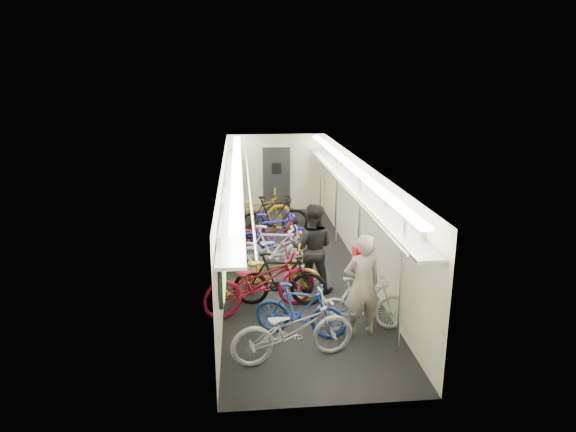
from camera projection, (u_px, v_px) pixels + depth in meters
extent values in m
plane|color=black|center=(293.00, 267.00, 11.57)|extent=(10.00, 10.00, 0.00)
plane|color=white|center=(293.00, 162.00, 10.92)|extent=(10.00, 10.00, 0.00)
plane|color=beige|center=(224.00, 218.00, 11.11)|extent=(0.00, 10.00, 10.00)
plane|color=beige|center=(360.00, 214.00, 11.38)|extent=(0.00, 10.00, 10.00)
plane|color=beige|center=(276.00, 173.00, 16.03)|extent=(3.00, 0.00, 3.00)
plane|color=beige|center=(334.00, 324.00, 6.46)|extent=(3.00, 0.00, 3.00)
cube|color=black|center=(221.00, 271.00, 8.03)|extent=(0.06, 1.10, 0.80)
cube|color=#7ED45C|center=(224.00, 271.00, 8.04)|extent=(0.02, 0.96, 0.66)
cube|color=black|center=(225.00, 229.00, 10.14)|extent=(0.06, 1.10, 0.80)
cube|color=#7ED45C|center=(227.00, 229.00, 10.14)|extent=(0.02, 0.96, 0.66)
cube|color=black|center=(227.00, 202.00, 12.25)|extent=(0.06, 1.10, 0.80)
cube|color=#7ED45C|center=(229.00, 202.00, 12.25)|extent=(0.02, 0.96, 0.66)
cube|color=black|center=(229.00, 183.00, 14.36)|extent=(0.06, 1.10, 0.80)
cube|color=#7ED45C|center=(230.00, 183.00, 14.36)|extent=(0.02, 0.96, 0.66)
cube|color=yellow|center=(224.00, 245.00, 9.07)|extent=(0.02, 0.22, 0.30)
cube|color=yellow|center=(226.00, 212.00, 11.18)|extent=(0.02, 0.22, 0.30)
cube|color=yellow|center=(228.00, 190.00, 13.29)|extent=(0.02, 0.22, 0.30)
cube|color=black|center=(277.00, 179.00, 16.03)|extent=(0.85, 0.08, 2.00)
cube|color=#999BA0|center=(233.00, 185.00, 10.93)|extent=(0.40, 9.70, 0.05)
cube|color=#999BA0|center=(351.00, 183.00, 11.17)|extent=(0.40, 9.70, 0.05)
cylinder|color=silver|center=(249.00, 180.00, 10.94)|extent=(0.04, 9.70, 0.04)
cylinder|color=silver|center=(337.00, 179.00, 11.11)|extent=(0.04, 9.70, 0.04)
cube|color=white|center=(237.00, 166.00, 10.83)|extent=(0.18, 9.60, 0.04)
cube|color=white|center=(348.00, 164.00, 11.04)|extent=(0.18, 9.60, 0.04)
cylinder|color=silver|center=(401.00, 282.00, 7.72)|extent=(0.05, 0.05, 2.38)
cylinder|color=silver|center=(359.00, 228.00, 10.40)|extent=(0.05, 0.05, 2.38)
cylinder|color=silver|center=(336.00, 198.00, 12.80)|extent=(0.05, 0.05, 2.38)
cylinder|color=silver|center=(321.00, 178.00, 15.19)|extent=(0.05, 0.05, 2.38)
imported|color=#9C9CA0|center=(293.00, 329.00, 7.74)|extent=(2.01, 1.03, 1.01)
imported|color=navy|center=(300.00, 310.00, 8.45)|extent=(1.61, 0.94, 0.93)
imported|color=maroon|center=(260.00, 282.00, 9.30)|extent=(2.32, 1.43, 1.15)
imported|color=black|center=(280.00, 279.00, 9.56)|extent=(1.81, 0.72, 1.06)
imported|color=gold|center=(270.00, 274.00, 9.79)|extent=(2.13, 1.08, 1.07)
imported|color=silver|center=(274.00, 249.00, 11.13)|extent=(1.85, 0.83, 1.07)
imported|color=silver|center=(277.00, 250.00, 11.25)|extent=(1.88, 0.87, 0.95)
imported|color=navy|center=(274.00, 236.00, 11.87)|extent=(1.99, 0.96, 1.15)
imported|color=maroon|center=(272.00, 236.00, 12.18)|extent=(1.93, 1.12, 0.96)
imported|color=black|center=(274.00, 217.00, 13.48)|extent=(1.98, 0.88, 1.15)
imported|color=orange|center=(255.00, 210.00, 14.19)|extent=(2.16, 0.88, 1.11)
imported|color=#B9B9BB|center=(363.00, 304.00, 8.61)|extent=(1.65, 0.48, 0.99)
imported|color=gray|center=(362.00, 285.00, 8.42)|extent=(0.71, 0.53, 1.75)
imported|color=black|center=(312.00, 248.00, 10.13)|extent=(1.00, 0.85, 1.80)
cube|color=red|center=(361.00, 257.00, 8.53)|extent=(0.29, 0.21, 0.38)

